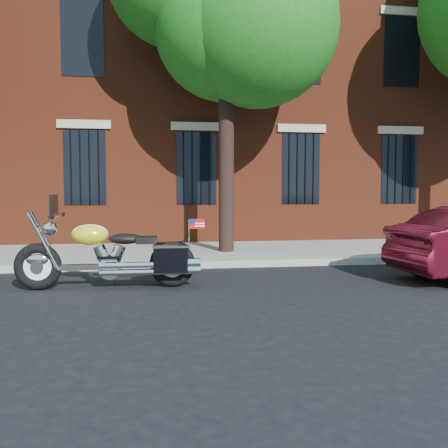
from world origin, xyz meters
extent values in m
plane|color=black|center=(0.00, 0.00, 0.00)|extent=(120.00, 120.00, 0.00)
cube|color=gray|center=(0.00, 1.38, 0.07)|extent=(40.00, 0.16, 0.15)
cube|color=gray|center=(0.00, 3.26, 0.07)|extent=(40.00, 3.60, 0.15)
cube|color=maroon|center=(0.00, 10.06, 6.00)|extent=(26.00, 10.00, 12.00)
cube|color=black|center=(0.00, 5.11, 2.20)|extent=(1.10, 0.14, 2.00)
cube|color=#B2A893|center=(0.00, 5.08, 3.35)|extent=(1.40, 0.20, 0.22)
cube|color=black|center=(0.00, 5.11, 5.60)|extent=(1.10, 0.14, 2.00)
cube|color=#B2A893|center=(0.00, 5.08, 6.75)|extent=(1.40, 0.20, 0.22)
cylinder|color=black|center=(0.00, 5.03, 2.20)|extent=(0.04, 0.04, 2.00)
cylinder|color=black|center=(0.50, 2.90, 2.50)|extent=(0.36, 0.36, 5.00)
sphere|color=#165613|center=(0.10, 3.10, 5.60)|extent=(3.60, 3.60, 3.60)
torus|color=black|center=(-3.10, -0.47, 0.38)|extent=(0.76, 0.19, 0.76)
torus|color=black|center=(-0.95, -0.53, 0.38)|extent=(0.76, 0.19, 0.76)
cylinder|color=white|center=(-3.10, -0.47, 0.38)|extent=(0.57, 0.08, 0.57)
cylinder|color=white|center=(-0.95, -0.53, 0.38)|extent=(0.57, 0.08, 0.57)
ellipsoid|color=white|center=(-3.10, -0.47, 0.50)|extent=(0.40, 0.16, 0.22)
ellipsoid|color=yellow|center=(-0.95, -0.53, 0.52)|extent=(0.40, 0.17, 0.22)
cube|color=white|center=(-2.02, -0.50, 0.36)|extent=(1.70, 0.16, 0.09)
cylinder|color=white|center=(-1.96, -0.50, 0.34)|extent=(0.37, 0.21, 0.36)
cylinder|color=white|center=(-1.40, -0.72, 0.35)|extent=(1.42, 0.14, 0.10)
ellipsoid|color=yellow|center=(-2.27, -0.49, 0.88)|extent=(0.57, 0.34, 0.32)
ellipsoid|color=black|center=(-1.70, -0.51, 0.82)|extent=(0.56, 0.34, 0.17)
cube|color=black|center=(-0.97, -0.23, 0.51)|extent=(0.55, 0.20, 0.43)
cube|color=black|center=(-0.99, -0.82, 0.51)|extent=(0.55, 0.20, 0.43)
cylinder|color=white|center=(-2.78, -0.48, 1.20)|extent=(0.06, 0.88, 0.04)
sphere|color=white|center=(-2.89, -0.48, 1.00)|extent=(0.23, 0.23, 0.23)
cube|color=black|center=(-2.83, -0.48, 1.38)|extent=(0.06, 0.45, 0.32)
cube|color=red|center=(-0.57, -0.88, 1.08)|extent=(0.25, 0.02, 0.16)
camera|label=1|loc=(-1.33, -8.77, 1.62)|focal=40.00mm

